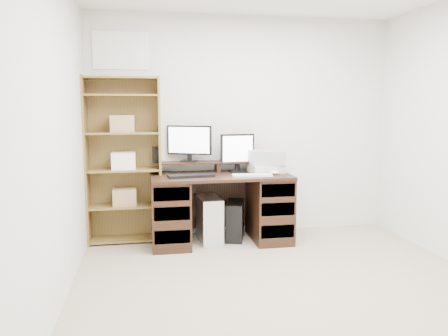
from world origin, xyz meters
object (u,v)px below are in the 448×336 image
object	(u,v)px
tower_black	(235,220)
monitor_wide	(189,142)
tower_silver	(209,219)
desk	(221,207)
monitor_small	(237,151)
printer	(266,168)
bookshelf	(124,159)

from	to	relation	value
tower_black	monitor_wide	bearing A→B (deg)	178.36
tower_silver	tower_black	world-z (taller)	tower_silver
desk	tower_black	distance (m)	0.26
monitor_wide	monitor_small	xyz separation A→B (m)	(0.53, -0.06, -0.11)
monitor_small	tower_silver	distance (m)	0.82
tower_silver	tower_black	bearing A→B (deg)	2.39
monitor_wide	tower_silver	size ratio (longest dim) A/B	0.96
desk	printer	bearing A→B (deg)	6.19
monitor_small	tower_black	size ratio (longest dim) A/B	0.93
desk	printer	xyz separation A→B (m)	(0.53, 0.06, 0.41)
monitor_wide	desk	bearing A→B (deg)	-11.98
monitor_wide	printer	world-z (taller)	monitor_wide
bookshelf	printer	bearing A→B (deg)	-5.72
tower_silver	monitor_small	bearing A→B (deg)	16.04
desk	tower_black	world-z (taller)	desk
desk	monitor_wide	size ratio (longest dim) A/B	3.14
monitor_small	tower_black	bearing A→B (deg)	-121.91
monitor_wide	tower_black	distance (m)	1.02
tower_silver	tower_black	size ratio (longest dim) A/B	1.09
tower_silver	printer	bearing A→B (deg)	-2.11
printer	desk	bearing A→B (deg)	179.55
printer	bookshelf	size ratio (longest dim) A/B	0.20
printer	tower_silver	bearing A→B (deg)	174.46
tower_silver	tower_black	distance (m)	0.30
printer	monitor_wide	bearing A→B (deg)	161.94
bookshelf	tower_silver	bearing A→B (deg)	-10.48
printer	monitor_small	bearing A→B (deg)	154.00
tower_black	monitor_small	bearing A→B (deg)	80.09
desk	bookshelf	size ratio (longest dim) A/B	0.83
monitor_wide	monitor_small	distance (m)	0.55
desk	monitor_small	xyz separation A→B (m)	(0.22, 0.16, 0.59)
tower_black	tower_silver	bearing A→B (deg)	-158.79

